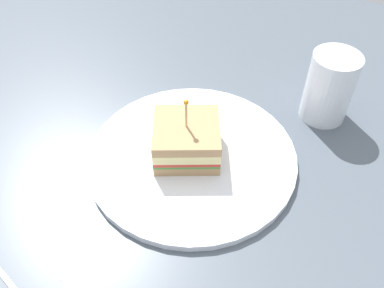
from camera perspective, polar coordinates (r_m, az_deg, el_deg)
The scene contains 5 objects.
ground_plane at distance 58.65cm, azimuth 0.00°, elevation -2.75°, with size 116.18×116.18×2.00cm, color #4C5660.
plate at distance 57.50cm, azimuth 0.00°, elevation -1.75°, with size 29.19×29.19×1.07cm, color white.
sandwich_half_center at distance 55.52cm, azimuth -0.73°, elevation 0.67°, with size 11.61×11.53×9.53cm.
drink_glass at distance 64.56cm, azimuth 18.53°, elevation 7.30°, with size 7.05×7.05×10.78cm.
fork at distance 49.26cm, azimuth -16.89°, elevation -18.48°, with size 11.57×6.78×0.35cm.
Camera 1 is at (15.63, -35.14, 43.28)cm, focal length 38.24 mm.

